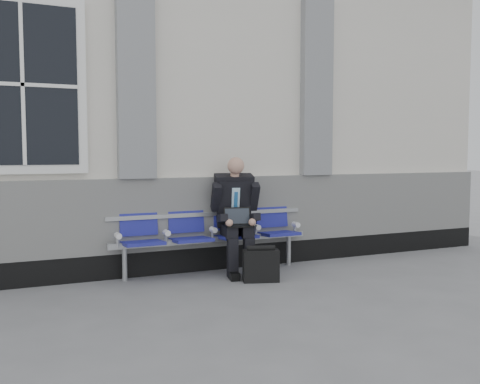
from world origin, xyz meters
name	(u,v)px	position (x,y,z in m)	size (l,w,h in m)	color
bench	(211,229)	(2.50, 1.32, 0.55)	(2.60, 0.47, 0.91)	#9EA0A3
businessman	(236,211)	(2.78, 1.19, 0.78)	(0.63, 0.84, 1.45)	black
briefcase	(261,265)	(2.86, 0.62, 0.20)	(0.45, 0.29, 0.43)	black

